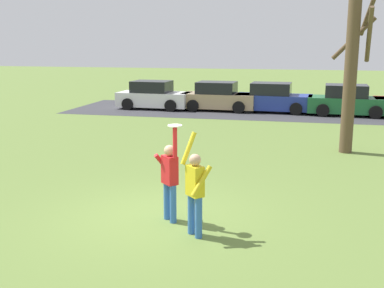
{
  "coord_description": "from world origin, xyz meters",
  "views": [
    {
      "loc": [
        2.96,
        -9.49,
        3.72
      ],
      "look_at": [
        0.67,
        0.37,
        1.57
      ],
      "focal_mm": 44.77,
      "sensor_mm": 36.0,
      "label": 1
    }
  ],
  "objects_px": {
    "parked_car_white": "(154,96)",
    "parked_car_tan": "(218,97)",
    "parked_car_blue": "(273,99)",
    "bare_tree_tall": "(352,71)",
    "person_catcher": "(170,176)",
    "person_defender": "(195,188)",
    "parked_car_green": "(348,101)",
    "frisbee_disc": "(175,126)"
  },
  "relations": [
    {
      "from": "parked_car_blue",
      "to": "bare_tree_tall",
      "type": "relative_size",
      "value": 0.69
    },
    {
      "from": "person_catcher",
      "to": "person_defender",
      "type": "height_order",
      "value": "person_catcher"
    },
    {
      "from": "parked_car_blue",
      "to": "person_catcher",
      "type": "bearing_deg",
      "value": -91.2
    },
    {
      "from": "person_catcher",
      "to": "frisbee_disc",
      "type": "height_order",
      "value": "frisbee_disc"
    },
    {
      "from": "person_catcher",
      "to": "parked_car_tan",
      "type": "bearing_deg",
      "value": 140.48
    },
    {
      "from": "frisbee_disc",
      "to": "parked_car_tan",
      "type": "relative_size",
      "value": 0.07
    },
    {
      "from": "person_defender",
      "to": "bare_tree_tall",
      "type": "height_order",
      "value": "bare_tree_tall"
    },
    {
      "from": "parked_car_blue",
      "to": "bare_tree_tall",
      "type": "xyz_separation_m",
      "value": [
        3.16,
        -9.35,
        2.05
      ]
    },
    {
      "from": "person_defender",
      "to": "parked_car_white",
      "type": "height_order",
      "value": "person_defender"
    },
    {
      "from": "frisbee_disc",
      "to": "person_defender",
      "type": "bearing_deg",
      "value": -43.92
    },
    {
      "from": "parked_car_white",
      "to": "person_defender",
      "type": "bearing_deg",
      "value": -67.65
    },
    {
      "from": "bare_tree_tall",
      "to": "parked_car_blue",
      "type": "bearing_deg",
      "value": 108.68
    },
    {
      "from": "person_catcher",
      "to": "bare_tree_tall",
      "type": "xyz_separation_m",
      "value": [
        4.21,
        7.7,
        1.8
      ]
    },
    {
      "from": "person_defender",
      "to": "parked_car_green",
      "type": "xyz_separation_m",
      "value": [
        4.24,
        17.36,
        -0.25
      ]
    },
    {
      "from": "parked_car_white",
      "to": "bare_tree_tall",
      "type": "bearing_deg",
      "value": -40.38
    },
    {
      "from": "parked_car_tan",
      "to": "bare_tree_tall",
      "type": "xyz_separation_m",
      "value": [
        6.17,
        -9.32,
        2.05
      ]
    },
    {
      "from": "parked_car_tan",
      "to": "person_catcher",
      "type": "bearing_deg",
      "value": -81.12
    },
    {
      "from": "parked_car_blue",
      "to": "bare_tree_tall",
      "type": "distance_m",
      "value": 10.08
    },
    {
      "from": "parked_car_white",
      "to": "parked_car_green",
      "type": "bearing_deg",
      "value": 1.6
    },
    {
      "from": "bare_tree_tall",
      "to": "parked_car_tan",
      "type": "bearing_deg",
      "value": 123.5
    },
    {
      "from": "person_catcher",
      "to": "parked_car_green",
      "type": "distance_m",
      "value": 17.41
    },
    {
      "from": "bare_tree_tall",
      "to": "person_catcher",
      "type": "bearing_deg",
      "value": -118.68
    },
    {
      "from": "parked_car_green",
      "to": "bare_tree_tall",
      "type": "bearing_deg",
      "value": -92.25
    },
    {
      "from": "person_catcher",
      "to": "frisbee_disc",
      "type": "xyz_separation_m",
      "value": [
        0.16,
        -0.16,
        1.11
      ]
    },
    {
      "from": "frisbee_disc",
      "to": "parked_car_blue",
      "type": "relative_size",
      "value": 0.07
    },
    {
      "from": "parked_car_white",
      "to": "parked_car_blue",
      "type": "height_order",
      "value": "same"
    },
    {
      "from": "parked_car_green",
      "to": "person_catcher",
      "type": "bearing_deg",
      "value": -104.13
    },
    {
      "from": "person_defender",
      "to": "frisbee_disc",
      "type": "bearing_deg",
      "value": 0.0
    },
    {
      "from": "parked_car_tan",
      "to": "parked_car_blue",
      "type": "distance_m",
      "value": 3.0
    },
    {
      "from": "person_catcher",
      "to": "parked_car_blue",
      "type": "xyz_separation_m",
      "value": [
        1.05,
        17.05,
        -0.25
      ]
    },
    {
      "from": "person_catcher",
      "to": "bare_tree_tall",
      "type": "bearing_deg",
      "value": 105.24
    },
    {
      "from": "parked_car_white",
      "to": "parked_car_tan",
      "type": "height_order",
      "value": "same"
    },
    {
      "from": "bare_tree_tall",
      "to": "parked_car_white",
      "type": "bearing_deg",
      "value": 137.29
    },
    {
      "from": "person_catcher",
      "to": "parked_car_green",
      "type": "relative_size",
      "value": 0.5
    },
    {
      "from": "person_catcher",
      "to": "parked_car_tan",
      "type": "xyz_separation_m",
      "value": [
        -1.96,
        17.01,
        -0.25
      ]
    },
    {
      "from": "frisbee_disc",
      "to": "parked_car_blue",
      "type": "distance_m",
      "value": 17.28
    },
    {
      "from": "parked_car_white",
      "to": "parked_car_blue",
      "type": "bearing_deg",
      "value": 4.2
    },
    {
      "from": "person_catcher",
      "to": "person_defender",
      "type": "xyz_separation_m",
      "value": [
        0.69,
        -0.67,
        -0.0
      ]
    },
    {
      "from": "person_defender",
      "to": "parked_car_blue",
      "type": "distance_m",
      "value": 17.72
    },
    {
      "from": "parked_car_blue",
      "to": "person_defender",
      "type": "bearing_deg",
      "value": -88.83
    },
    {
      "from": "person_defender",
      "to": "parked_car_tan",
      "type": "height_order",
      "value": "person_defender"
    },
    {
      "from": "parked_car_white",
      "to": "parked_car_blue",
      "type": "distance_m",
      "value": 6.74
    }
  ]
}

